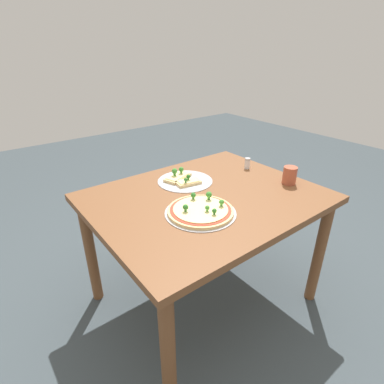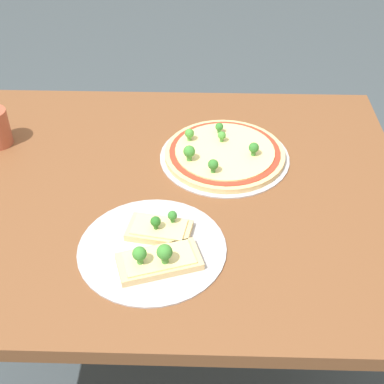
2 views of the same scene
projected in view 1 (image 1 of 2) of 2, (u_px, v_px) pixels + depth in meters
ground_plane at (204, 296)px, 1.86m from camera, size 8.00×8.00×0.00m
dining_table at (206, 210)px, 1.59m from camera, size 1.16×0.92×0.71m
pizza_tray_whole at (201, 210)px, 1.38m from camera, size 0.33×0.33×0.06m
pizza_tray_slice at (183, 179)px, 1.70m from camera, size 0.31×0.31×0.07m
drinking_cup at (290, 175)px, 1.66m from camera, size 0.08×0.08×0.10m
condiment_shaker at (247, 163)px, 1.87m from camera, size 0.03×0.03×0.07m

